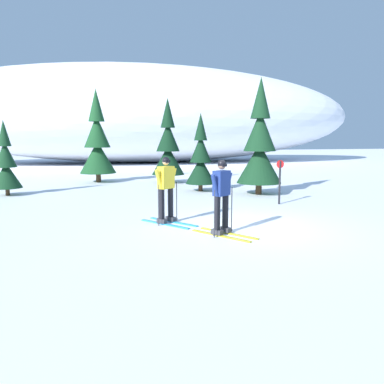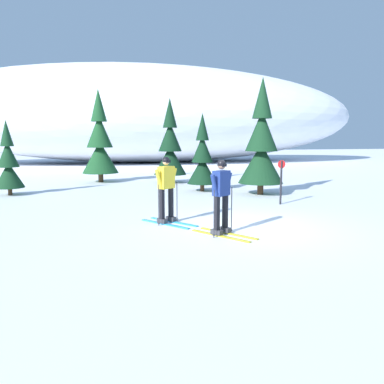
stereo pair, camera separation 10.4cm
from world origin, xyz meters
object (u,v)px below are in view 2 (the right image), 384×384
object	(u,v)px
skier_navy_jacket	(221,196)
pine_tree_far_right	(261,146)
pine_tree_center_right	(202,159)
pine_tree_center_left	(100,144)
pine_tree_center	(170,148)
trail_marker_post	(281,180)
pine_tree_far_left	(8,164)
skier_yellow_jacket	(167,188)

from	to	relation	value
skier_navy_jacket	pine_tree_far_right	world-z (taller)	pine_tree_far_right
skier_navy_jacket	pine_tree_center_right	bearing A→B (deg)	77.26
pine_tree_center_left	pine_tree_center_right	bearing A→B (deg)	-48.38
pine_tree_center	trail_marker_post	bearing A→B (deg)	-71.66
pine_tree_center_right	trail_marker_post	xyz separation A→B (m)	(1.74, -3.90, -0.54)
pine_tree_far_left	pine_tree_center_right	world-z (taller)	pine_tree_center_right
skier_yellow_jacket	pine_tree_center	size ratio (longest dim) A/B	0.42
trail_marker_post	pine_tree_center_right	bearing A→B (deg)	114.01
pine_tree_far_left	pine_tree_center_left	size ratio (longest dim) A/B	0.63
pine_tree_center	pine_tree_center_right	world-z (taller)	pine_tree_center
skier_navy_jacket	skier_yellow_jacket	bearing A→B (deg)	123.08
skier_navy_jacket	skier_yellow_jacket	xyz separation A→B (m)	(-1.03, 1.58, 0.02)
pine_tree_center	pine_tree_far_right	distance (m)	5.73
skier_navy_jacket	pine_tree_center_left	size ratio (longest dim) A/B	0.37
skier_navy_jacket	pine_tree_center_left	bearing A→B (deg)	101.80
pine_tree_far_left	pine_tree_far_right	size ratio (longest dim) A/B	0.64
trail_marker_post	pine_tree_far_right	bearing A→B (deg)	82.25
pine_tree_far_left	pine_tree_center_left	bearing A→B (deg)	46.19
skier_yellow_jacket	pine_tree_far_left	distance (m)	8.50
pine_tree_center	pine_tree_far_left	bearing A→B (deg)	-160.05
pine_tree_far_left	pine_tree_far_right	xyz separation A→B (m)	(9.97, -2.40, 0.71)
skier_navy_jacket	pine_tree_center_right	distance (m)	7.60
trail_marker_post	pine_tree_center_left	bearing A→B (deg)	124.55
pine_tree_far_right	trail_marker_post	distance (m)	2.64
pine_tree_center_left	pine_tree_center_right	xyz separation A→B (m)	(4.21, -4.74, -0.61)
skier_yellow_jacket	pine_tree_far_right	size ratio (longest dim) A/B	0.38
pine_tree_far_left	pine_tree_center	bearing A→B (deg)	19.95
pine_tree_center_left	trail_marker_post	world-z (taller)	pine_tree_center_left
skier_navy_jacket	pine_tree_far_left	world-z (taller)	pine_tree_far_left
pine_tree_center_left	pine_tree_far_right	xyz separation A→B (m)	(6.27, -6.26, -0.04)
pine_tree_far_left	skier_navy_jacket	bearing A→B (deg)	-53.01
skier_yellow_jacket	pine_tree_center_right	xyz separation A→B (m)	(2.70, 5.82, 0.45)
skier_navy_jacket	pine_tree_center_left	xyz separation A→B (m)	(-2.54, 12.14, 1.08)
pine_tree_center	pine_tree_center_right	xyz separation A→B (m)	(0.71, -3.49, -0.40)
pine_tree_far_right	pine_tree_center_left	bearing A→B (deg)	135.04
pine_tree_center_left	pine_tree_center	distance (m)	3.72
skier_navy_jacket	pine_tree_far_left	bearing A→B (deg)	126.99
skier_navy_jacket	pine_tree_far_left	size ratio (longest dim) A/B	0.60
pine_tree_center_right	skier_yellow_jacket	bearing A→B (deg)	-114.89
skier_navy_jacket	pine_tree_far_left	distance (m)	10.38
pine_tree_far_right	pine_tree_center_right	bearing A→B (deg)	143.54
pine_tree_center_left	pine_tree_center_right	world-z (taller)	pine_tree_center_left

